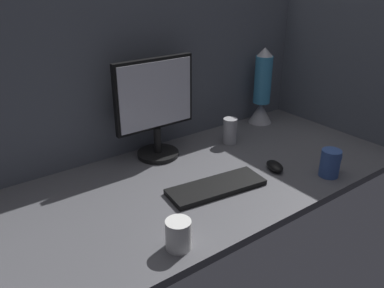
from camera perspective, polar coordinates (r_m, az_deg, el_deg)
The scene contains 10 objects.
ground_plane at distance 156.53cm, azimuth 0.81°, elevation -5.06°, with size 180.00×80.00×3.00cm, color #515156.
cubicle_wall_back at distance 171.99cm, azimuth -6.83°, elevation 11.32°, with size 180.00×5.00×74.10cm.
cubicle_wall_side at distance 205.35cm, azimuth 21.20°, elevation 12.02°, with size 5.00×80.00×74.10cm, color #565B66.
monitor at distance 164.07cm, azimuth -5.32°, elevation 5.60°, with size 36.06×18.00×42.37cm.
keyboard at distance 146.43cm, azimuth 3.55°, elevation -6.23°, with size 37.00×13.00×2.00cm, color black.
mouse at distance 162.65cm, azimuth 11.89°, elevation -3.15°, with size 5.60×9.60×3.40cm, color black.
mug_steel at distance 182.56cm, azimuth 5.53°, elevation 1.91°, with size 6.50×6.50×11.96cm.
mug_ceramic_blue at distance 162.54cm, azimuth 19.42°, elevation -2.60°, with size 11.35×7.64×10.98cm.
mug_ceramic_white at distance 116.85cm, azimuth -1.99°, elevation -12.97°, with size 7.64×7.64×9.23cm.
lava_lamp at distance 206.51cm, azimuth 10.10°, elevation 7.42°, with size 11.99×11.99×39.24cm.
Camera 1 is at (-82.64, -108.34, 75.54)cm, focal length 36.82 mm.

